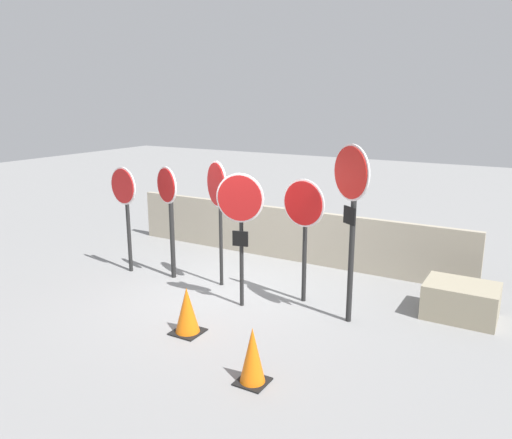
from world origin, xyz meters
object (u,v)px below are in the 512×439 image
at_px(stop_sign_5, 351,199).
at_px(traffic_cone_1, 252,356).
at_px(stop_sign_2, 218,194).
at_px(stop_sign_4, 304,215).
at_px(stop_sign_0, 125,198).
at_px(stop_sign_3, 240,211).
at_px(stop_sign_1, 169,203).
at_px(traffic_cone_0, 187,311).
at_px(storage_crate, 461,301).

relative_size(stop_sign_5, traffic_cone_1, 3.78).
xyz_separation_m(stop_sign_2, stop_sign_4, (1.59, 0.07, -0.20)).
bearing_deg(stop_sign_4, stop_sign_2, -168.33).
distance_m(stop_sign_0, stop_sign_5, 4.43).
bearing_deg(stop_sign_3, stop_sign_5, -2.51).
height_order(stop_sign_0, traffic_cone_1, stop_sign_0).
bearing_deg(stop_sign_1, stop_sign_0, -149.84).
relative_size(stop_sign_3, stop_sign_5, 0.82).
xyz_separation_m(traffic_cone_0, traffic_cone_1, (1.45, -0.65, 0.01)).
distance_m(stop_sign_4, storage_crate, 2.72).
height_order(traffic_cone_0, traffic_cone_1, traffic_cone_1).
bearing_deg(traffic_cone_0, stop_sign_2, 110.30).
relative_size(stop_sign_2, stop_sign_5, 0.84).
relative_size(stop_sign_0, stop_sign_3, 0.94).
height_order(stop_sign_3, traffic_cone_0, stop_sign_3).
bearing_deg(traffic_cone_1, stop_sign_1, 143.46).
bearing_deg(traffic_cone_1, storage_crate, 59.75).
bearing_deg(stop_sign_0, storage_crate, 18.37).
xyz_separation_m(traffic_cone_0, storage_crate, (3.29, 2.49, -0.07)).
bearing_deg(stop_sign_4, stop_sign_0, -165.41).
relative_size(stop_sign_0, storage_crate, 1.92).
distance_m(stop_sign_3, traffic_cone_1, 2.54).
xyz_separation_m(stop_sign_0, storage_crate, (5.86, 0.99, -1.19)).
bearing_deg(stop_sign_3, stop_sign_4, 27.93).
height_order(stop_sign_1, stop_sign_5, stop_sign_5).
xyz_separation_m(stop_sign_4, traffic_cone_1, (0.51, -2.48, -1.12)).
bearing_deg(traffic_cone_0, stop_sign_4, 62.81).
height_order(stop_sign_0, stop_sign_1, stop_sign_1).
distance_m(stop_sign_4, stop_sign_5, 1.04).
height_order(stop_sign_1, stop_sign_4, stop_sign_1).
bearing_deg(stop_sign_2, storage_crate, 42.74).
height_order(stop_sign_1, storage_crate, stop_sign_1).
distance_m(stop_sign_1, traffic_cone_0, 2.56).
xyz_separation_m(stop_sign_3, traffic_cone_1, (1.28, -1.81, -1.24)).
relative_size(stop_sign_0, traffic_cone_0, 2.97).
xyz_separation_m(traffic_cone_1, storage_crate, (1.83, 3.14, -0.08)).
bearing_deg(storage_crate, stop_sign_1, -170.20).
xyz_separation_m(stop_sign_5, traffic_cone_1, (-0.38, -2.13, -1.53)).
bearing_deg(storage_crate, stop_sign_2, -169.52).
bearing_deg(stop_sign_1, traffic_cone_1, -14.97).
distance_m(stop_sign_2, stop_sign_5, 2.51).
bearing_deg(stop_sign_1, stop_sign_4, 25.78).
bearing_deg(traffic_cone_0, stop_sign_5, 38.90).
height_order(stop_sign_1, stop_sign_3, stop_sign_3).
relative_size(stop_sign_1, stop_sign_5, 0.79).
bearing_deg(traffic_cone_1, stop_sign_3, 125.21).
height_order(traffic_cone_1, storage_crate, traffic_cone_1).
height_order(stop_sign_0, stop_sign_4, stop_sign_4).
bearing_deg(stop_sign_5, storage_crate, 69.03).
relative_size(stop_sign_1, stop_sign_2, 0.93).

